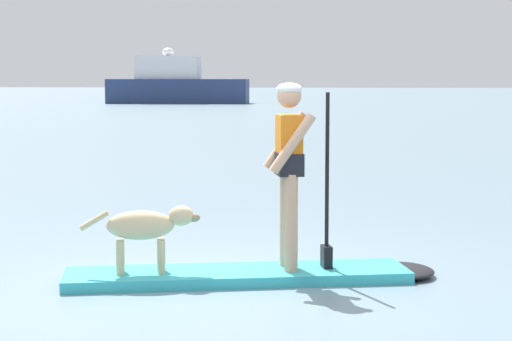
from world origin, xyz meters
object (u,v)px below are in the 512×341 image
at_px(paddleboard, 262,275).
at_px(moored_boat_far_port, 176,85).
at_px(person_paddler, 291,161).
at_px(dog, 146,228).

bearing_deg(paddleboard, moored_boat_far_port, 105.55).
bearing_deg(paddleboard, person_paddler, 17.09).
xyz_separation_m(dog, moored_boat_far_port, (-15.53, 59.68, 0.88)).
height_order(dog, moored_boat_far_port, moored_boat_far_port).
relative_size(person_paddler, moored_boat_far_port, 0.15).
height_order(paddleboard, moored_boat_far_port, moored_boat_far_port).
xyz_separation_m(paddleboard, person_paddler, (0.25, 0.08, 1.03)).
bearing_deg(moored_boat_far_port, paddleboard, -74.45).
xyz_separation_m(person_paddler, moored_boat_far_port, (-16.77, 59.30, 0.30)).
distance_m(paddleboard, moored_boat_far_port, 61.64).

